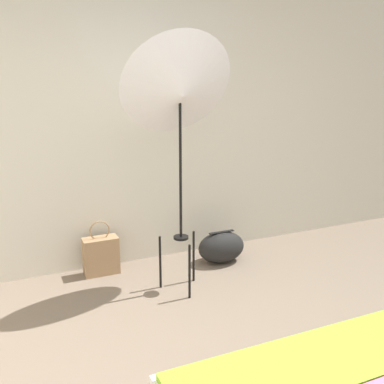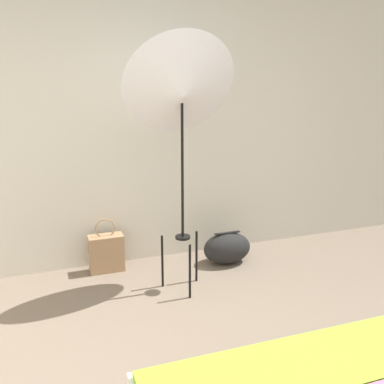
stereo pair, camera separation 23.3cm
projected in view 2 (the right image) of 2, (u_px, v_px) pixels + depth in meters
wall_back at (165, 124)px, 4.16m from camera, size 8.00×0.05×2.60m
photo_umbrella at (182, 92)px, 3.37m from camera, size 0.90×0.59×2.07m
tote_bag at (106, 253)px, 4.09m from camera, size 0.31×0.15×0.50m
duffel_bag at (227, 248)px, 4.26m from camera, size 0.46×0.30×0.31m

